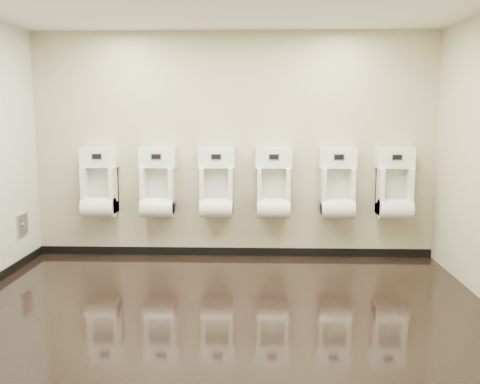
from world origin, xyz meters
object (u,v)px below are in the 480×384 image
at_px(urinal_0, 99,187).
at_px(urinal_4, 337,188).
at_px(access_panel, 22,225).
at_px(urinal_2, 217,188).
at_px(urinal_5, 395,188).
at_px(urinal_3, 273,188).
at_px(urinal_1, 158,187).

distance_m(urinal_0, urinal_4, 2.94).
height_order(access_panel, urinal_4, urinal_4).
height_order(urinal_2, urinal_5, same).
bearing_deg(urinal_5, urinal_3, 180.00).
xyz_separation_m(urinal_3, urinal_5, (1.48, 0.00, 0.00)).
distance_m(urinal_1, urinal_4, 2.21).
bearing_deg(urinal_0, access_panel, -154.09).
distance_m(urinal_2, urinal_3, 0.70).
distance_m(urinal_4, urinal_5, 0.69).
height_order(access_panel, urinal_1, urinal_1).
bearing_deg(access_panel, urinal_2, 9.91).
height_order(urinal_3, urinal_5, same).
relative_size(access_panel, urinal_3, 0.29).
height_order(urinal_4, urinal_5, same).
distance_m(urinal_1, urinal_2, 0.73).
distance_m(access_panel, urinal_3, 3.03).
xyz_separation_m(urinal_1, urinal_2, (0.73, 0.00, 0.00)).
distance_m(urinal_1, urinal_3, 1.43).
relative_size(access_panel, urinal_1, 0.29).
height_order(urinal_1, urinal_3, same).
bearing_deg(urinal_4, urinal_5, 0.00).
height_order(access_panel, urinal_2, urinal_2).
bearing_deg(urinal_2, urinal_3, 0.00).
relative_size(access_panel, urinal_5, 0.29).
distance_m(access_panel, urinal_2, 2.35).
bearing_deg(access_panel, urinal_4, 6.05).
distance_m(urinal_0, urinal_2, 1.46).
bearing_deg(access_panel, urinal_0, 25.91).
bearing_deg(urinal_5, urinal_0, 180.00).
bearing_deg(urinal_1, access_panel, -165.58).
xyz_separation_m(urinal_4, urinal_5, (0.69, 0.00, 0.00)).
height_order(access_panel, urinal_3, urinal_3).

